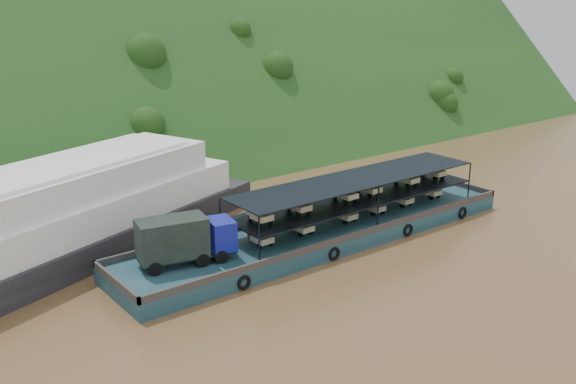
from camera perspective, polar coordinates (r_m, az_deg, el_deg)
ground at (r=52.96m, az=3.71°, el=-3.68°), size 160.00×160.00×0.00m
hillside at (r=82.19m, az=-13.13°, el=3.56°), size 140.00×39.60×39.60m
cargo_barge at (r=50.44m, az=2.32°, el=-3.37°), size 35.00×7.18×4.56m
passenger_ferry at (r=50.35m, az=-19.25°, el=-2.06°), size 35.96×20.24×7.10m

